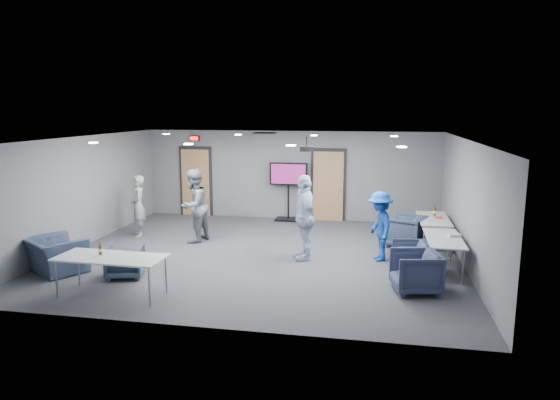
% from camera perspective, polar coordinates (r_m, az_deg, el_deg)
% --- Properties ---
extents(floor, '(9.00, 9.00, 0.00)m').
position_cam_1_polar(floor, '(11.71, -2.22, -6.27)').
color(floor, '#37393E').
rests_on(floor, ground).
extents(ceiling, '(9.00, 9.00, 0.00)m').
position_cam_1_polar(ceiling, '(11.24, -2.32, 7.04)').
color(ceiling, white).
rests_on(ceiling, wall_back).
extents(wall_back, '(9.00, 0.02, 2.70)m').
position_cam_1_polar(wall_back, '(15.27, 1.08, 2.84)').
color(wall_back, slate).
rests_on(wall_back, floor).
extents(wall_front, '(9.00, 0.02, 2.70)m').
position_cam_1_polar(wall_front, '(7.64, -8.98, -4.94)').
color(wall_front, slate).
rests_on(wall_front, floor).
extents(wall_left, '(0.02, 8.00, 2.70)m').
position_cam_1_polar(wall_left, '(13.14, -21.77, 0.87)').
color(wall_left, slate).
rests_on(wall_left, floor).
extents(wall_right, '(0.02, 8.00, 2.70)m').
position_cam_1_polar(wall_right, '(11.29, 20.60, -0.51)').
color(wall_right, slate).
rests_on(wall_right, floor).
extents(door_left, '(1.06, 0.17, 2.24)m').
position_cam_1_polar(door_left, '(16.04, -9.59, 2.04)').
color(door_left, black).
rests_on(door_left, wall_back).
extents(door_right, '(1.06, 0.17, 2.24)m').
position_cam_1_polar(door_right, '(15.12, 5.54, 1.63)').
color(door_right, black).
rests_on(door_right, wall_back).
extents(exit_sign, '(0.32, 0.08, 0.16)m').
position_cam_1_polar(exit_sign, '(15.88, -9.77, 6.97)').
color(exit_sign, black).
rests_on(exit_sign, wall_back).
extents(hvac_diffuser, '(0.60, 0.60, 0.03)m').
position_cam_1_polar(hvac_diffuser, '(14.07, -1.75, 7.65)').
color(hvac_diffuser, black).
rests_on(hvac_diffuser, ceiling).
extents(downlights, '(6.18, 3.78, 0.02)m').
position_cam_1_polar(downlights, '(11.24, -2.32, 6.96)').
color(downlights, white).
rests_on(downlights, ceiling).
extents(person_a, '(0.64, 0.71, 1.63)m').
position_cam_1_polar(person_a, '(13.74, -15.91, -0.67)').
color(person_a, '#9C9E9B').
rests_on(person_a, floor).
extents(person_b, '(0.90, 1.05, 1.87)m').
position_cam_1_polar(person_b, '(12.81, -9.83, -0.66)').
color(person_b, slate).
rests_on(person_b, floor).
extents(person_c, '(0.84, 1.22, 1.93)m').
position_cam_1_polar(person_c, '(11.17, 2.78, -1.98)').
color(person_c, silver).
rests_on(person_c, floor).
extents(person_d, '(0.81, 1.12, 1.56)m').
position_cam_1_polar(person_d, '(11.32, 11.32, -2.96)').
color(person_d, '#173E98').
rests_on(person_d, floor).
extents(chair_right_a, '(1.12, 1.10, 0.78)m').
position_cam_1_polar(chair_right_a, '(12.67, 14.15, -3.46)').
color(chair_right_a, '#334259').
rests_on(chair_right_a, floor).
extents(chair_right_b, '(0.80, 0.78, 0.65)m').
position_cam_1_polar(chair_right_b, '(10.78, 14.75, -6.29)').
color(chair_right_b, '#333C59').
rests_on(chair_right_b, floor).
extents(chair_right_c, '(0.98, 0.97, 0.77)m').
position_cam_1_polar(chair_right_c, '(9.65, 15.24, -7.91)').
color(chair_right_c, '#323957').
rests_on(chair_right_c, floor).
extents(chair_front_a, '(0.88, 0.89, 0.66)m').
position_cam_1_polar(chair_front_a, '(10.61, -17.28, -6.67)').
color(chair_front_a, '#35465C').
rests_on(chair_front_a, floor).
extents(chair_front_b, '(1.47, 1.42, 0.73)m').
position_cam_1_polar(chair_front_b, '(11.39, -24.24, -5.78)').
color(chair_front_b, '#384461').
rests_on(chair_front_b, floor).
extents(table_right_a, '(0.71, 1.71, 0.73)m').
position_cam_1_polar(table_right_a, '(12.72, 17.12, -2.21)').
color(table_right_a, silver).
rests_on(table_right_a, floor).
extents(table_right_b, '(0.70, 1.69, 0.73)m').
position_cam_1_polar(table_right_b, '(10.88, 18.21, -4.36)').
color(table_right_b, silver).
rests_on(table_right_b, floor).
extents(table_front_left, '(1.99, 0.87, 0.73)m').
position_cam_1_polar(table_front_left, '(9.55, -18.78, -6.39)').
color(table_front_left, silver).
rests_on(table_front_left, floor).
extents(bottle_front, '(0.06, 0.06, 0.24)m').
position_cam_1_polar(bottle_front, '(9.71, -19.84, -5.38)').
color(bottle_front, '#5F2F10').
rests_on(bottle_front, table_front_left).
extents(bottle_right, '(0.07, 0.07, 0.27)m').
position_cam_1_polar(bottle_right, '(12.97, 17.25, -1.31)').
color(bottle_right, '#5F2F10').
rests_on(bottle_right, table_right_a).
extents(snack_box, '(0.18, 0.14, 0.04)m').
position_cam_1_polar(snack_box, '(12.71, 17.70, -1.94)').
color(snack_box, '#B3312C').
rests_on(snack_box, table_right_a).
extents(wrapper, '(0.28, 0.23, 0.06)m').
position_cam_1_polar(wrapper, '(11.04, 19.26, -3.81)').
color(wrapper, silver).
rests_on(wrapper, table_right_b).
extents(tv_stand, '(1.15, 0.55, 1.77)m').
position_cam_1_polar(tv_stand, '(15.07, 0.97, 1.40)').
color(tv_stand, black).
rests_on(tv_stand, floor).
extents(projector, '(0.34, 0.32, 0.35)m').
position_cam_1_polar(projector, '(12.18, 3.05, 5.90)').
color(projector, black).
rests_on(projector, ceiling).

